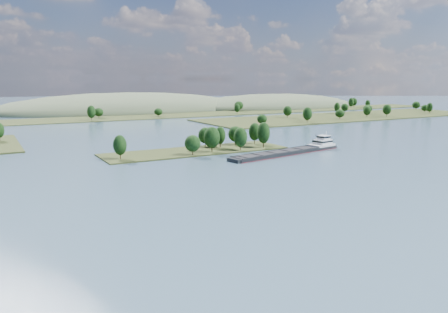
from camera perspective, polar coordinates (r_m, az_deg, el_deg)
ground at (r=182.24m, az=4.50°, el=-2.05°), size 1800.00×1800.00×0.00m
tree_island at (r=235.23m, az=-1.78°, el=1.84°), size 100.00×30.72×15.46m
right_bank at (r=466.85m, az=16.00°, el=5.13°), size 320.00×90.00×15.15m
back_shoreline at (r=442.72m, az=-15.13°, el=4.89°), size 900.00×60.00×15.04m
hill_east at (r=615.23m, az=6.54°, el=6.47°), size 260.00×140.00×36.00m
hill_west at (r=552.72m, az=-12.55°, el=5.89°), size 320.00×160.00×44.00m
cargo_barge at (r=231.15m, az=9.02°, el=0.76°), size 73.74×21.57×9.92m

